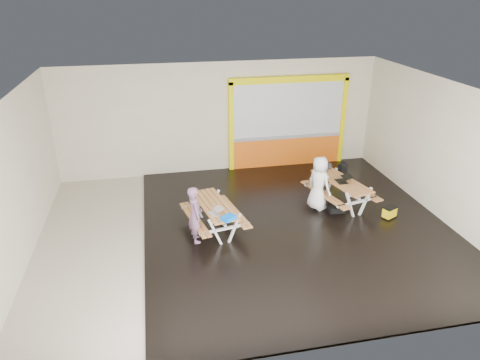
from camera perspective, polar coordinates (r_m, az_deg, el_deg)
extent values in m
cube|color=beige|center=(10.96, 0.95, -6.70)|extent=(10.00, 8.00, 0.01)
cube|color=white|center=(9.64, 1.09, 11.52)|extent=(10.00, 8.00, 0.01)
cube|color=beige|center=(13.89, -2.59, 7.98)|extent=(10.00, 0.01, 3.50)
cube|color=beige|center=(6.78, 8.48, -10.89)|extent=(10.00, 0.01, 3.50)
cube|color=beige|center=(10.39, -27.05, -0.47)|extent=(0.01, 8.00, 3.50)
cube|color=beige|center=(12.21, 24.65, 3.44)|extent=(0.01, 8.00, 3.50)
cube|color=black|center=(11.24, 7.22, -5.86)|extent=(7.50, 7.98, 0.05)
cube|color=orange|center=(14.70, 6.06, 3.66)|extent=(3.60, 0.12, 1.00)
cube|color=gray|center=(14.53, 6.15, 5.61)|extent=(3.60, 0.14, 0.10)
cube|color=silver|center=(14.27, 6.30, 9.09)|extent=(3.60, 0.08, 1.72)
cube|color=#FFF100|center=(13.95, -1.16, 6.78)|extent=(0.14, 0.16, 2.90)
cube|color=#FFF100|center=(15.05, 13.10, 7.46)|extent=(0.14, 0.16, 2.90)
cube|color=#FFF100|center=(14.04, 6.51, 12.86)|extent=(3.88, 0.16, 0.20)
cube|color=#B57A45|center=(10.57, -4.70, -3.52)|extent=(0.48, 1.81, 0.04)
cube|color=#B57A45|center=(10.61, -4.04, -3.39)|extent=(0.48, 1.81, 0.04)
cube|color=#B57A45|center=(10.65, -3.38, -3.27)|extent=(0.48, 1.81, 0.04)
cube|color=#B57A45|center=(10.69, -2.72, -3.14)|extent=(0.48, 1.81, 0.04)
cube|color=#B57A45|center=(10.73, -2.08, -3.02)|extent=(0.48, 1.81, 0.04)
cube|color=white|center=(10.16, -3.24, -6.79)|extent=(0.34, 0.12, 0.73)
cube|color=white|center=(10.31, -0.75, -6.27)|extent=(0.34, 0.12, 0.73)
cube|color=white|center=(10.21, -1.99, -6.33)|extent=(1.24, 0.31, 0.05)
cube|color=white|center=(10.10, -2.01, -5.17)|extent=(0.61, 0.18, 0.05)
cube|color=white|center=(11.32, -5.68, -3.45)|extent=(0.34, 0.12, 0.73)
cube|color=white|center=(11.45, -3.42, -3.02)|extent=(0.34, 0.12, 0.73)
cube|color=white|center=(11.36, -4.55, -3.05)|extent=(1.24, 0.31, 0.05)
cube|color=white|center=(11.26, -4.59, -1.97)|extent=(0.61, 0.18, 0.05)
cube|color=white|center=(10.73, -3.35, -4.13)|extent=(0.36, 1.48, 0.05)
cube|color=#B57A45|center=(10.63, -6.21, -5.12)|extent=(0.48, 1.81, 0.04)
cube|color=#B57A45|center=(10.66, -5.58, -5.00)|extent=(0.48, 1.81, 0.04)
cube|color=#B57A45|center=(10.91, -1.17, -4.13)|extent=(0.48, 1.81, 0.04)
cube|color=#B57A45|center=(10.95, -0.57, -4.01)|extent=(0.48, 1.81, 0.04)
cube|color=#B57A45|center=(11.98, 11.98, -0.36)|extent=(0.59, 1.89, 0.04)
cube|color=#B57A45|center=(12.06, 12.50, -0.24)|extent=(0.59, 1.89, 0.04)
cube|color=#B57A45|center=(12.14, 13.01, -0.12)|extent=(0.59, 1.89, 0.04)
cube|color=#B57A45|center=(12.22, 13.51, -0.01)|extent=(0.59, 1.89, 0.04)
cube|color=#B57A45|center=(12.30, 14.00, 0.10)|extent=(0.59, 1.89, 0.04)
cube|color=white|center=(11.63, 14.08, -3.20)|extent=(0.36, 0.14, 0.77)
cube|color=white|center=(11.94, 15.94, -2.69)|extent=(0.36, 0.14, 0.77)
cube|color=white|center=(11.77, 15.04, -2.76)|extent=(1.29, 0.38, 0.06)
cube|color=white|center=(11.66, 15.17, -1.66)|extent=(0.64, 0.22, 0.06)
cube|color=white|center=(12.66, 9.96, -0.51)|extent=(0.36, 0.14, 0.77)
cube|color=white|center=(12.94, 11.76, -0.11)|extent=(0.36, 0.14, 0.77)
cube|color=white|center=(12.78, 10.89, -0.13)|extent=(1.29, 0.38, 0.06)
cube|color=white|center=(12.68, 10.97, 0.89)|extent=(0.64, 0.22, 0.06)
cube|color=white|center=(12.22, 12.92, -0.94)|extent=(0.45, 1.54, 0.06)
cube|color=#B57A45|center=(11.92, 10.64, -1.90)|extent=(0.59, 1.89, 0.04)
cube|color=#B57A45|center=(11.99, 11.14, -1.78)|extent=(0.59, 1.89, 0.04)
cube|color=#B57A45|center=(12.53, 14.55, -0.94)|extent=(0.59, 1.89, 0.04)
cube|color=#B57A45|center=(12.61, 15.00, -0.83)|extent=(0.59, 1.89, 0.04)
imported|color=#764F6D|center=(10.16, -5.85, -4.47)|extent=(0.37, 0.53, 1.38)
imported|color=white|center=(11.76, 10.18, -0.40)|extent=(0.73, 0.85, 1.47)
cube|color=silver|center=(10.21, -3.36, -4.39)|extent=(0.27, 0.32, 0.01)
cube|color=silver|center=(10.21, -2.79, -3.76)|extent=(0.26, 0.32, 0.05)
cube|color=silver|center=(10.21, -2.81, -3.77)|extent=(0.22, 0.28, 0.04)
cube|color=black|center=(12.04, 12.99, -0.18)|extent=(0.26, 0.35, 0.02)
cube|color=black|center=(12.06, 13.71, 0.42)|extent=(0.24, 0.35, 0.07)
cube|color=silver|center=(12.05, 13.69, 0.42)|extent=(0.20, 0.31, 0.06)
cube|color=#0063EE|center=(9.95, -1.50, -4.93)|extent=(0.38, 0.35, 0.09)
cube|color=black|center=(12.73, 10.88, 1.74)|extent=(0.40, 0.26, 0.17)
cylinder|color=black|center=(12.69, 10.92, 2.24)|extent=(0.27, 0.08, 0.02)
cube|color=black|center=(13.03, 13.12, 1.23)|extent=(0.30, 0.26, 0.36)
cylinder|color=black|center=(12.95, 13.20, 2.04)|extent=(0.22, 0.22, 0.09)
cube|color=black|center=(12.01, 12.39, -3.63)|extent=(0.44, 0.34, 0.16)
cube|color=black|center=(12.08, 18.74, -4.57)|extent=(0.42, 0.37, 0.04)
cube|color=#DDB70B|center=(12.02, 18.83, -4.00)|extent=(0.40, 0.34, 0.27)
cube|color=black|center=(11.96, 18.92, -3.40)|extent=(0.42, 0.37, 0.03)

